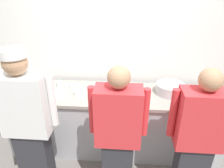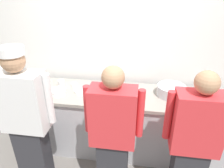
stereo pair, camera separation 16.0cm
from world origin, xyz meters
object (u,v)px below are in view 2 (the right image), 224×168
Objects in this scene: chef_far_right at (193,143)px; chefs_knife at (202,96)px; plate_stack_front at (58,92)px; squeeze_bottle_secondary at (185,100)px; chef_center at (113,135)px; plate_stack_rear at (82,91)px; ramekin_orange_sauce at (211,103)px; chef_near_left at (27,120)px; deli_cup at (61,83)px; squeeze_bottle_primary at (25,83)px; ramekin_green_sauce at (74,84)px; sheet_tray at (124,93)px; mixing_bowl_steel at (171,91)px.

chefs_knife is at bearing 72.18° from chef_far_right.
squeeze_bottle_secondary reaches higher than plate_stack_front.
plate_stack_front is at bearing 143.01° from chef_center.
plate_stack_rear is 1.60m from ramekin_orange_sauce.
chef_near_left is 1.70m from chef_far_right.
deli_cup is (-1.63, 0.83, 0.12)m from chef_far_right.
ramekin_green_sauce is at bearing 16.25° from squeeze_bottle_primary.
chef_near_left is at bearing -157.39° from chefs_knife.
plate_stack_rear is 1.04× the size of squeeze_bottle_secondary.
chef_center is 8.21× the size of squeeze_bottle_secondary.
deli_cup is at bearing 85.06° from chef_near_left.
chef_far_right is 8.11× the size of squeeze_bottle_primary.
sheet_tray reaches higher than chefs_knife.
mixing_bowl_steel is 1.90× the size of squeeze_bottle_secondary.
plate_stack_front is at bearing -78.87° from deli_cup.
plate_stack_front is 1.89m from ramekin_orange_sauce.
sheet_tray is 0.90m from deli_cup.
chef_near_left reaches higher than chef_far_right.
ramekin_orange_sauce is at bearing 0.86° from plate_stack_front.
squeeze_bottle_primary is at bearing 119.26° from chef_near_left.
squeeze_bottle_secondary is at bearing -10.41° from deli_cup.
squeeze_bottle_primary reaches higher than mixing_bowl_steel.
plate_stack_front is 2.02× the size of ramekin_orange_sauce.
squeeze_bottle_secondary is at bearing 35.04° from chef_center.
chef_near_left is 8.75× the size of squeeze_bottle_primary.
squeeze_bottle_primary is (-1.95, -0.11, 0.03)m from mixing_bowl_steel.
chef_center is (0.92, -0.02, -0.08)m from chef_near_left.
ramekin_green_sauce is (-1.45, 0.34, -0.07)m from squeeze_bottle_secondary.
chef_center is 1.04m from mixing_bowl_steel.
plate_stack_rear is (0.29, 0.09, -0.01)m from plate_stack_front.
squeeze_bottle_secondary reaches higher than plate_stack_rear.
squeeze_bottle_secondary is 0.70× the size of chefs_knife.
plate_stack_rear is 0.24m from ramekin_green_sauce.
mixing_bowl_steel reaches higher than sheet_tray.
squeeze_bottle_secondary reaches higher than deli_cup.
chef_near_left is 0.83m from deli_cup.
plate_stack_rear is 1.93× the size of ramekin_orange_sauce.
chef_near_left is 8.13× the size of plate_stack_front.
chef_near_left is 1.75m from mixing_bowl_steel.
plate_stack_rear is at bearing 177.89° from ramekin_orange_sauce.
chef_near_left is 8.48× the size of plate_stack_rear.
ramekin_orange_sauce is (0.32, 0.10, -0.07)m from squeeze_bottle_secondary.
plate_stack_rear is at bearing -174.83° from mixing_bowl_steel.
sheet_tray is at bearing 4.21° from plate_stack_rear.
plate_stack_rear reaches higher than sheet_tray.
chefs_knife is at bearing 102.63° from ramekin_orange_sauce.
sheet_tray is at bearing 36.77° from chef_near_left.
chefs_knife is at bearing 5.56° from sheet_tray.
squeeze_bottle_secondary is (1.69, 0.52, 0.09)m from chef_near_left.
mixing_bowl_steel is at bearing 159.74° from ramekin_orange_sauce.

